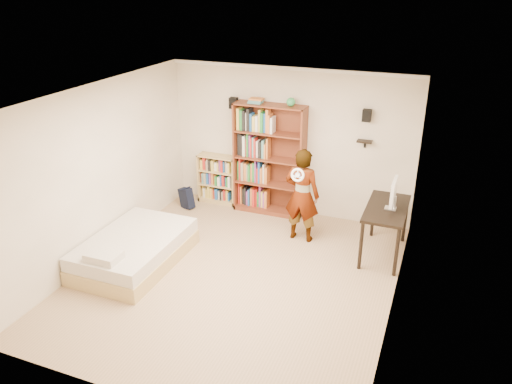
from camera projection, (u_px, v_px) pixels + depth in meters
ground at (236, 277)px, 7.41m from camera, size 4.50×5.00×0.01m
room_shell at (233, 166)px, 6.71m from camera, size 4.52×5.02×2.71m
crown_molding at (232, 99)px, 6.35m from camera, size 4.50×5.00×0.06m
speaker_left at (234, 103)px, 9.01m from camera, size 0.14×0.12×0.20m
speaker_right at (367, 115)px, 8.21m from camera, size 0.14×0.12×0.20m
wall_shelf at (365, 141)px, 8.40m from camera, size 0.25×0.16×0.02m
tall_bookshelf at (269, 160)px, 9.08m from camera, size 1.30×0.38×2.06m
low_bookshelf at (218, 179)px, 9.70m from camera, size 0.77×0.29×0.96m
computer_desk at (384, 231)px, 7.86m from camera, size 0.61×1.22×0.83m
imac at (392, 195)px, 7.55m from camera, size 0.16×0.48×0.47m
daybed at (135, 247)px, 7.68m from camera, size 1.24×1.90×0.56m
person at (302, 195)px, 8.19m from camera, size 0.60×0.40×1.60m
wii_wheel at (298, 175)px, 7.75m from camera, size 0.22×0.08×0.22m
navy_bag at (187, 198)px, 9.56m from camera, size 0.35×0.30×0.41m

